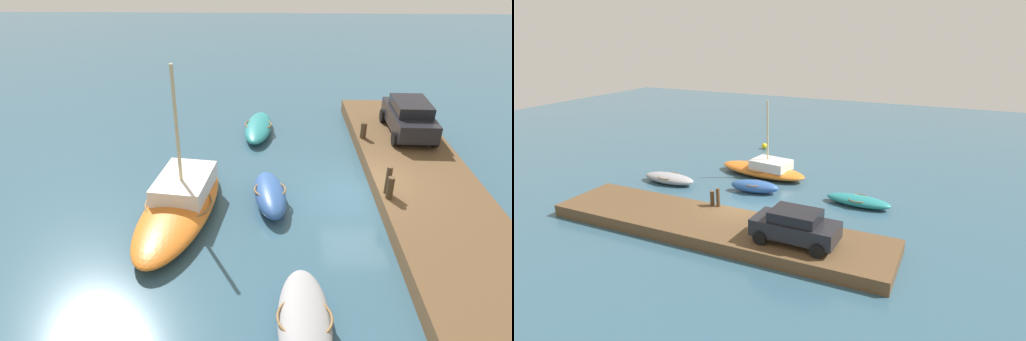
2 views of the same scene
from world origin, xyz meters
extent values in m
plane|color=#33566B|center=(0.00, 0.00, 0.00)|extent=(84.00, 84.00, 0.00)
cube|color=brown|center=(0.00, -2.49, 0.32)|extent=(18.25, 3.96, 0.63)
ellipsoid|color=#939399|center=(-6.71, 2.54, 0.34)|extent=(3.88, 1.39, 0.67)
torus|color=olive|center=(-6.71, 2.54, 0.52)|extent=(1.44, 1.44, 0.07)
ellipsoid|color=#2D569E|center=(-0.69, 3.43, 0.40)|extent=(3.29, 1.52, 0.80)
torus|color=olive|center=(-0.69, 3.43, 0.62)|extent=(1.33, 1.33, 0.07)
ellipsoid|color=teal|center=(5.82, 4.04, 0.31)|extent=(3.95, 1.54, 0.61)
torus|color=olive|center=(5.82, 4.04, 0.47)|extent=(1.44, 1.44, 0.07)
ellipsoid|color=orange|center=(-1.67, 6.60, 0.39)|extent=(6.92, 3.14, 0.77)
torus|color=olive|center=(-1.67, 6.60, 0.60)|extent=(2.65, 2.65, 0.07)
cube|color=silver|center=(-0.95, 6.51, 0.95)|extent=(2.82, 2.11, 0.65)
cylinder|color=#C6B284|center=(-1.24, 6.55, 2.99)|extent=(0.12, 0.12, 4.75)
cylinder|color=#47331E|center=(-1.18, -0.76, 1.05)|extent=(0.24, 0.24, 0.83)
cylinder|color=#47331E|center=(-0.81, -0.76, 1.16)|extent=(0.21, 0.21, 1.05)
cylinder|color=#47331E|center=(4.02, -0.76, 0.99)|extent=(0.26, 0.26, 0.71)
cube|color=black|center=(4.57, -2.89, 1.34)|extent=(3.96, 1.81, 0.77)
cube|color=black|center=(4.57, -2.89, 1.97)|extent=(2.23, 1.57, 0.49)
cylinder|color=black|center=(5.96, -2.06, 0.95)|extent=(0.64, 0.23, 0.64)
cylinder|color=black|center=(5.92, -3.78, 0.95)|extent=(0.64, 0.23, 0.64)
cylinder|color=black|center=(3.21, -1.99, 0.95)|extent=(0.64, 0.23, 0.64)
cylinder|color=black|center=(3.17, -3.72, 0.95)|extent=(0.64, 0.23, 0.64)
sphere|color=yellow|center=(-4.62, 13.10, 0.25)|extent=(0.50, 0.50, 0.50)
camera|label=1|loc=(-14.78, 3.48, 9.02)|focal=31.44mm
camera|label=2|loc=(10.85, -19.20, 9.88)|focal=29.91mm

